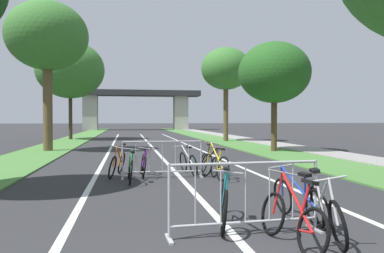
# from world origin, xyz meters

# --- Properties ---
(grass_verge_left) EXTENTS (2.66, 68.54, 0.05)m
(grass_verge_left) POSITION_xyz_m (-5.68, 28.04, 0.03)
(grass_verge_left) COLOR #477A38
(grass_verge_left) RESTS_ON ground
(grass_verge_right) EXTENTS (2.66, 68.54, 0.05)m
(grass_verge_right) POSITION_xyz_m (5.68, 28.04, 0.03)
(grass_verge_right) COLOR #477A38
(grass_verge_right) RESTS_ON ground
(sidewalk_path_right) EXTENTS (1.93, 68.54, 0.08)m
(sidewalk_path_right) POSITION_xyz_m (7.97, 28.04, 0.04)
(sidewalk_path_right) COLOR gray
(sidewalk_path_right) RESTS_ON ground
(lane_stripe_center) EXTENTS (0.14, 39.65, 0.01)m
(lane_stripe_center) POSITION_xyz_m (0.00, 19.82, 0.00)
(lane_stripe_center) COLOR silver
(lane_stripe_center) RESTS_ON ground
(lane_stripe_right_lane) EXTENTS (0.14, 39.65, 0.01)m
(lane_stripe_right_lane) POSITION_xyz_m (2.39, 19.82, 0.00)
(lane_stripe_right_lane) COLOR silver
(lane_stripe_right_lane) RESTS_ON ground
(lane_stripe_left_lane) EXTENTS (0.14, 39.65, 0.01)m
(lane_stripe_left_lane) POSITION_xyz_m (-2.39, 19.82, 0.00)
(lane_stripe_left_lane) COLOR silver
(lane_stripe_left_lane) RESTS_ON ground
(overpass_bridge) EXTENTS (19.67, 3.54, 6.10)m
(overpass_bridge) POSITION_xyz_m (0.00, 56.64, 4.23)
(overpass_bridge) COLOR #2D2D30
(overpass_bridge) RESTS_ON ground
(tree_left_pine_far) EXTENTS (4.13, 4.13, 7.69)m
(tree_left_pine_far) POSITION_xyz_m (-5.49, 18.46, 5.87)
(tree_left_pine_far) COLOR brown
(tree_left_pine_far) RESTS_ON ground
(tree_left_oak_near) EXTENTS (5.41, 5.41, 7.94)m
(tree_left_oak_near) POSITION_xyz_m (-5.95, 29.59, 5.63)
(tree_left_oak_near) COLOR #3D2D1E
(tree_left_oak_near) RESTS_ON ground
(tree_right_maple_mid) EXTENTS (3.64, 3.64, 5.57)m
(tree_right_maple_mid) POSITION_xyz_m (5.87, 16.22, 4.01)
(tree_right_maple_mid) COLOR #4C3823
(tree_right_maple_mid) RESTS_ON ground
(tree_right_cypress_far) EXTENTS (3.66, 3.66, 6.95)m
(tree_right_cypress_far) POSITION_xyz_m (5.73, 25.03, 5.35)
(tree_right_cypress_far) COLOR brown
(tree_right_cypress_far) RESTS_ON ground
(crowd_barrier_nearest) EXTENTS (2.29, 0.54, 1.05)m
(crowd_barrier_nearest) POSITION_xyz_m (0.18, 3.42, 0.52)
(crowd_barrier_nearest) COLOR #ADADB2
(crowd_barrier_nearest) RESTS_ON ground
(crowd_barrier_second) EXTENTS (2.29, 0.50, 1.05)m
(crowd_barrier_second) POSITION_xyz_m (-0.51, 8.79, 0.52)
(crowd_barrier_second) COLOR #ADADB2
(crowd_barrier_second) RESTS_ON ground
(bicycle_silver_0) EXTENTS (0.58, 1.59, 0.88)m
(bicycle_silver_0) POSITION_xyz_m (0.32, 9.36, 0.36)
(bicycle_silver_0) COLOR black
(bicycle_silver_0) RESTS_ON ground
(bicycle_green_1) EXTENTS (0.47, 1.69, 0.87)m
(bicycle_green_1) POSITION_xyz_m (-1.41, 8.28, 0.36)
(bicycle_green_1) COLOR black
(bicycle_green_1) RESTS_ON ground
(bicycle_purple_2) EXTENTS (0.54, 1.61, 0.89)m
(bicycle_purple_2) POSITION_xyz_m (-1.02, 9.20, 0.35)
(bicycle_purple_2) COLOR black
(bicycle_purple_2) RESTS_ON ground
(bicycle_blue_3) EXTENTS (0.49, 1.67, 0.88)m
(bicycle_blue_3) POSITION_xyz_m (1.23, 3.92, 0.36)
(bicycle_blue_3) COLOR black
(bicycle_blue_3) RESTS_ON ground
(bicycle_teal_4) EXTENTS (0.53, 1.70, 0.94)m
(bicycle_teal_4) POSITION_xyz_m (-0.01, 3.92, 0.37)
(bicycle_teal_4) COLOR black
(bicycle_teal_4) RESTS_ON ground
(bicycle_red_5) EXTENTS (0.48, 1.58, 0.96)m
(bicycle_red_5) POSITION_xyz_m (0.62, 2.86, 0.35)
(bicycle_red_5) COLOR black
(bicycle_red_5) RESTS_ON ground
(bicycle_black_6) EXTENTS (0.56, 1.62, 0.91)m
(bicycle_black_6) POSITION_xyz_m (0.93, 9.15, 0.36)
(bicycle_black_6) COLOR black
(bicycle_black_6) RESTS_ON ground
(bicycle_orange_7) EXTENTS (0.55, 1.71, 0.95)m
(bicycle_orange_7) POSITION_xyz_m (-1.77, 9.35, 0.37)
(bicycle_orange_7) COLOR black
(bicycle_orange_7) RESTS_ON ground
(bicycle_yellow_8) EXTENTS (0.55, 1.62, 1.02)m
(bicycle_yellow_8) POSITION_xyz_m (0.92, 8.45, 0.38)
(bicycle_yellow_8) COLOR black
(bicycle_yellow_8) RESTS_ON ground
(bicycle_white_9) EXTENTS (0.70, 1.63, 0.95)m
(bicycle_white_9) POSITION_xyz_m (1.22, 3.06, 0.37)
(bicycle_white_9) COLOR black
(bicycle_white_9) RESTS_ON ground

